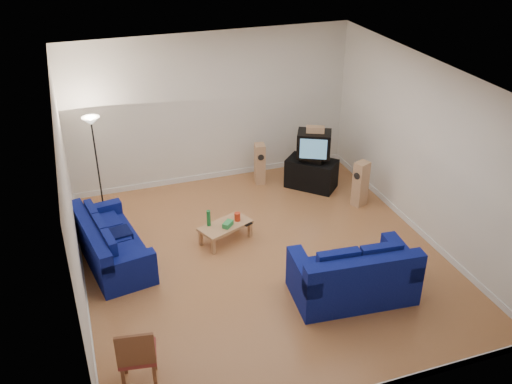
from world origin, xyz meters
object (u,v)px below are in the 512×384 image
object	(u,v)px
sofa_three_seat	(110,246)
television	(314,144)
coffee_table	(225,227)
tv_stand	(311,174)
sofa_loveseat	(354,278)

from	to	relation	value
sofa_three_seat	television	xyz separation A→B (m)	(4.36, 1.35, 0.71)
coffee_table	tv_stand	world-z (taller)	tv_stand
tv_stand	television	world-z (taller)	television
sofa_loveseat	tv_stand	xyz separation A→B (m)	(0.87, 3.59, -0.04)
sofa_loveseat	coffee_table	bearing A→B (deg)	128.42
sofa_three_seat	television	distance (m)	4.62
sofa_three_seat	coffee_table	xyz separation A→B (m)	(2.04, -0.04, -0.00)
coffee_table	television	size ratio (longest dim) A/B	1.26
sofa_three_seat	television	size ratio (longest dim) A/B	2.59
sofa_three_seat	coffee_table	size ratio (longest dim) A/B	2.06
sofa_loveseat	coffee_table	size ratio (longest dim) A/B	1.84
sofa_loveseat	television	xyz separation A→B (m)	(0.88, 3.57, 0.65)
coffee_table	television	distance (m)	2.80
sofa_three_seat	sofa_loveseat	bearing A→B (deg)	47.76
sofa_three_seat	tv_stand	xyz separation A→B (m)	(4.35, 1.38, 0.02)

